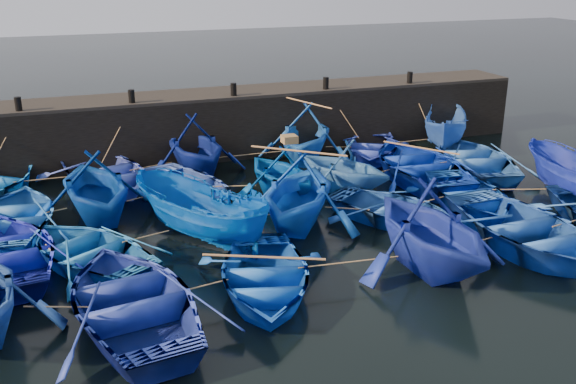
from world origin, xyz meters
name	(u,v)px	position (x,y,z in m)	size (l,w,h in m)	color
ground	(327,252)	(0.00, 0.00, 0.00)	(120.00, 120.00, 0.00)	black
quay_wall	(229,124)	(0.00, 10.50, 1.25)	(26.00, 2.50, 2.50)	black
quay_top	(228,93)	(0.00, 10.50, 2.56)	(26.00, 2.50, 0.12)	black
bollard_0	(18,104)	(-8.00, 9.60, 2.87)	(0.24, 0.24, 0.50)	black
bollard_1	(132,96)	(-4.00, 9.60, 2.87)	(0.24, 0.24, 0.50)	black
bollard_2	(234,89)	(0.00, 9.60, 2.87)	(0.24, 0.24, 0.50)	black
bollard_3	(326,83)	(4.00, 9.60, 2.87)	(0.24, 0.24, 0.50)	black
bollard_4	(410,77)	(8.00, 9.60, 2.87)	(0.24, 0.24, 0.50)	black
boat_1	(104,173)	(-5.38, 7.70, 0.56)	(3.87, 5.41, 1.12)	blue
boat_2	(195,145)	(-1.97, 8.16, 1.16)	(3.79, 4.40, 2.31)	navy
boat_3	(305,133)	(2.53, 8.15, 1.21)	(3.97, 4.61, 2.43)	blue
boat_4	(371,147)	(5.30, 7.74, 0.47)	(3.25, 4.54, 0.94)	#1C3097
boat_5	(446,130)	(8.83, 7.73, 0.90)	(1.75, 4.65, 1.80)	#2451AD
boat_6	(15,217)	(-8.25, 4.36, 0.52)	(3.62, 5.06, 1.05)	#1651AD
boat_7	(95,185)	(-5.86, 4.53, 1.21)	(3.95, 4.59, 2.41)	navy
boat_8	(186,190)	(-2.97, 4.96, 0.55)	(3.78, 5.29, 1.10)	#2C4DB3
boat_9	(281,171)	(0.24, 4.56, 0.97)	(3.17, 3.67, 1.93)	#00469F
boat_10	(343,166)	(2.42, 4.29, 1.00)	(3.27, 3.79, 1.99)	blue
boat_11	(419,164)	(5.70, 4.64, 0.60)	(4.15, 5.81, 1.20)	navy
boat_12	(475,158)	(8.22, 4.72, 0.55)	(3.81, 5.33, 1.11)	#1F52A1
boat_13	(10,251)	(-8.29, 1.92, 0.51)	(3.54, 4.96, 1.03)	#0F1AA7
boat_14	(88,249)	(-6.33, 1.37, 0.48)	(3.28, 4.59, 0.95)	#125AAD
boat_15	(200,214)	(-3.21, 1.73, 0.93)	(1.81, 4.82, 1.86)	#0043A4
boat_16	(298,190)	(-0.14, 1.92, 1.21)	(3.95, 4.59, 2.41)	blue
boat_17	(396,209)	(2.85, 1.23, 0.46)	(3.17, 4.43, 0.92)	#1A4BA5
boat_18	(469,195)	(5.72, 1.49, 0.48)	(3.30, 4.61, 0.96)	#093997
boat_19	(576,177)	(9.47, 0.85, 0.85)	(1.66, 4.42, 1.71)	#122598
boat_21	(133,299)	(-5.57, -1.92, 0.57)	(3.96, 5.54, 1.15)	navy
boat_22	(264,276)	(-2.39, -1.68, 0.48)	(3.34, 4.66, 0.97)	blue
boat_23	(430,227)	(2.06, -1.95, 1.25)	(4.09, 4.74, 2.50)	navy
boat_24	(527,229)	(5.38, -1.72, 0.60)	(4.11, 5.74, 1.19)	#1847A1
wooden_crate	(289,139)	(0.54, 4.56, 2.06)	(0.49, 0.46, 0.26)	brown
mooring_ropes	(273,169)	(0.14, 5.12, 0.89)	(18.20, 11.49, 2.10)	tan
loose_oars	(329,155)	(1.43, 3.25, 1.78)	(10.35, 11.91, 1.52)	#99724C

